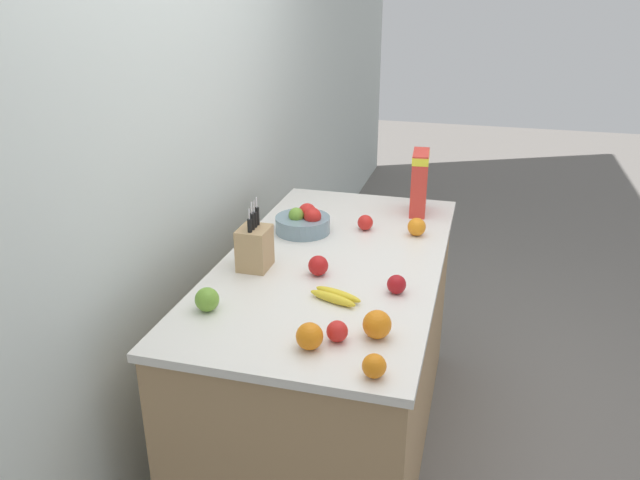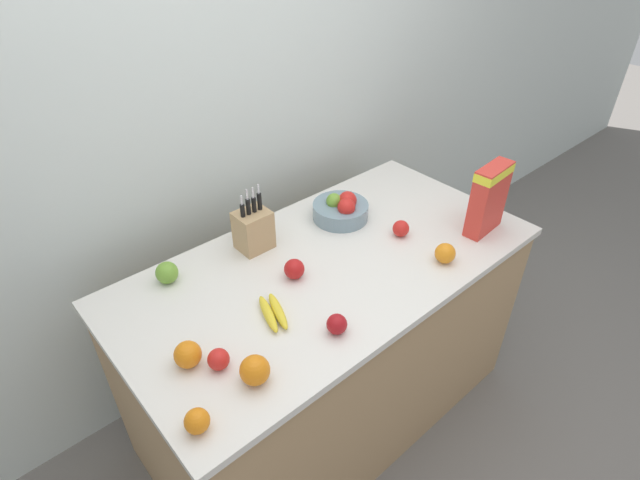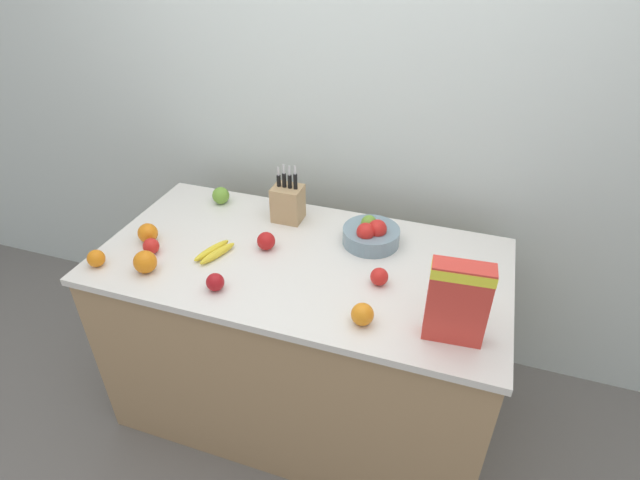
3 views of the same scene
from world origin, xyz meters
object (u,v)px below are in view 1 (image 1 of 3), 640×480
banana_bunch (335,296)px  apple_front (397,284)px  apple_near_bananas (207,299)px  orange_mid_left (417,227)px  apple_middle (318,266)px  apple_by_knife_block (337,331)px  orange_front_right (310,336)px  knife_block (255,247)px  cereal_box (420,180)px  fruit_bowl (304,222)px  apple_rear (365,223)px  orange_front_left (374,366)px  orange_front_center (377,324)px

banana_bunch → apple_front: (0.11, -0.19, 0.02)m
apple_near_bananas → orange_mid_left: bearing=-34.8°
apple_middle → apple_by_knife_block: (-0.43, -0.18, -0.00)m
banana_bunch → apple_middle: apple_middle is taller
apple_by_knife_block → orange_mid_left: 0.93m
banana_bunch → apple_near_bananas: (-0.18, 0.40, 0.02)m
apple_middle → orange_front_right: size_ratio=0.91×
knife_block → orange_front_right: knife_block is taller
apple_by_knife_block → orange_front_right: 0.09m
cereal_box → apple_by_knife_block: 1.23m
apple_middle → orange_front_right: bearing=-167.7°
fruit_bowl → apple_near_bananas: fruit_bowl is taller
orange_mid_left → orange_front_right: bearing=168.6°
cereal_box → apple_middle: cereal_box is taller
fruit_bowl → apple_rear: 0.27m
banana_bunch → orange_front_left: (-0.41, -0.21, 0.02)m
fruit_bowl → banana_bunch: 0.65m
apple_middle → orange_front_center: 0.48m
knife_block → apple_rear: bearing=-33.6°
apple_rear → apple_middle: bearing=170.9°
banana_bunch → apple_by_knife_block: apple_by_knife_block is taller
knife_block → apple_by_knife_block: knife_block is taller
knife_block → apple_near_bananas: (-0.36, 0.03, -0.04)m
apple_front → orange_mid_left: 0.56m
orange_front_left → knife_block: bearing=44.2°
apple_middle → apple_near_bananas: 0.46m
apple_middle → orange_front_center: (-0.38, -0.29, 0.01)m
apple_near_bananas → orange_front_center: 0.58m
apple_rear → apple_middle: size_ratio=0.90×
cereal_box → orange_front_left: size_ratio=4.26×
fruit_bowl → cereal_box: bearing=-49.7°
apple_front → apple_near_bananas: 0.66m
knife_block → orange_mid_left: (0.49, -0.56, -0.05)m
knife_block → orange_front_right: 0.61m
orange_mid_left → orange_front_left: bearing=-179.2°
apple_near_bananas → orange_front_right: bearing=-109.0°
cereal_box → banana_bunch: cereal_box is taller
banana_bunch → apple_near_bananas: bearing=114.3°
apple_middle → apple_by_knife_block: size_ratio=1.14×
banana_bunch → apple_by_knife_block: 0.26m
apple_by_knife_block → orange_mid_left: (0.92, -0.13, 0.01)m
banana_bunch → orange_mid_left: 0.70m
fruit_bowl → apple_middle: size_ratio=3.15×
orange_front_center → orange_mid_left: (0.87, -0.02, -0.01)m
apple_by_knife_block → apple_near_bananas: size_ratio=0.82×
cereal_box → orange_front_right: size_ratio=3.54×
apple_rear → orange_mid_left: 0.23m
cereal_box → knife_block: bearing=141.7°
cereal_box → orange_mid_left: bearing=-178.7°
apple_front → banana_bunch: bearing=119.6°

